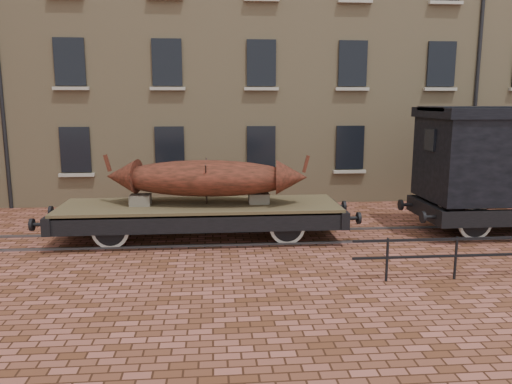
{
  "coord_description": "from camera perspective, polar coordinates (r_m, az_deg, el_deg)",
  "views": [
    {
      "loc": [
        -0.85,
        -14.22,
        4.02
      ],
      "look_at": [
        0.42,
        0.5,
        1.3
      ],
      "focal_mm": 35.0,
      "sensor_mm": 36.0,
      "label": 1
    }
  ],
  "objects": [
    {
      "name": "iron_boat",
      "position": [
        14.39,
        -5.71,
        1.6
      ],
      "size": [
        5.88,
        2.22,
        1.44
      ],
      "color": "maroon",
      "rests_on": "flatcar_wagon"
    },
    {
      "name": "rail_track",
      "position": [
        14.79,
        -1.45,
        -5.22
      ],
      "size": [
        30.0,
        1.52,
        0.06
      ],
      "color": "#59595E",
      "rests_on": "ground"
    },
    {
      "name": "ground",
      "position": [
        14.8,
        -1.45,
        -5.33
      ],
      "size": [
        90.0,
        90.0,
        0.0
      ],
      "primitive_type": "plane",
      "color": "#552C1A"
    },
    {
      "name": "warehouse_cream",
      "position": [
        24.69,
        4.28,
        17.34
      ],
      "size": [
        40.0,
        10.19,
        14.0
      ],
      "color": "tan",
      "rests_on": "ground"
    },
    {
      "name": "flatcar_wagon",
      "position": [
        14.57,
        -6.37,
        -2.2
      ],
      "size": [
        9.02,
        2.45,
        1.36
      ],
      "color": "#4A4028",
      "rests_on": "ground"
    }
  ]
}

